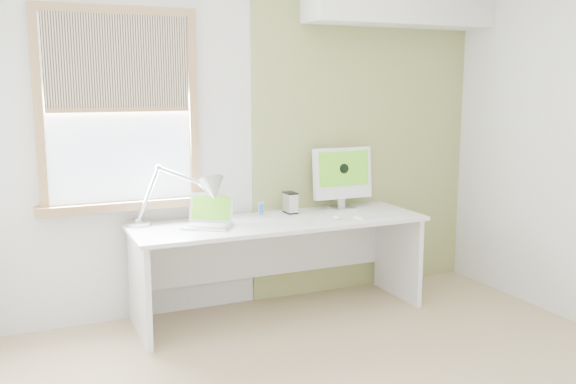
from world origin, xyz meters
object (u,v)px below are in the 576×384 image
external_drive (290,203)px  desk (277,244)px  desk_lamp (198,194)px  laptop (209,218)px  imac (342,174)px

external_drive → desk: bearing=-140.1°
external_drive → desk_lamp: bearing=-170.3°
laptop → external_drive: size_ratio=2.49×
desk_lamp → laptop: desk_lamp is taller
desk_lamp → laptop: 0.19m
laptop → imac: size_ratio=0.81×
laptop → imac: bearing=9.6°
desk_lamp → external_drive: 0.80m
desk_lamp → laptop: (0.06, -0.06, -0.17)m
desk → imac: 0.81m
desk → imac: imac is taller
laptop → external_drive: laptop is taller
external_drive → laptop: bearing=-165.0°
desk → laptop: bearing=-175.6°
imac → laptop: bearing=-170.4°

